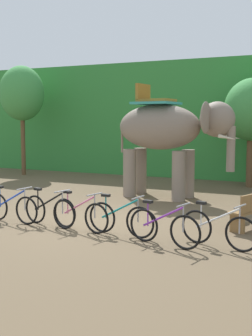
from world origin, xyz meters
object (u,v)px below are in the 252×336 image
tree_far_left (22,94)px  bike_blue (12,207)px  bike_black (49,210)px  bike_pink (80,214)px  tree_center (252,111)px  bike_teal (120,218)px  bike_purple (164,227)px  elephant (168,132)px  bike_white (218,229)px

tree_far_left → bike_blue: bearing=-53.5°
bike_black → bike_pink: 0.92m
tree_center → bike_blue: (-4.42, -8.68, -2.55)m
bike_teal → bike_purple: (1.16, -0.35, 0.00)m
tree_center → bike_black: (-3.34, -8.59, -2.55)m
tree_far_left → bike_pink: (7.95, -8.02, -3.41)m
bike_black → elephant: bearing=75.9°
bike_white → bike_blue: bearing=-179.7°
tree_center → bike_blue: size_ratio=2.44×
tree_center → bike_teal: bearing=-99.1°
elephant → bike_blue: 5.87m
bike_purple → bike_blue: bearing=175.7°
bike_teal → bike_purple: same height
bike_teal → elephant: bearing=98.0°
bike_purple → bike_white: (1.05, 0.34, 0.00)m
tree_center → bike_purple: size_ratio=2.48×
bike_black → tree_center: bearing=68.7°
bike_pink → bike_purple: (2.21, -0.34, 0.00)m
tree_far_left → bike_teal: tree_far_left is taller
elephant → bike_pink: elephant is taller
bike_black → bike_white: same height
bike_pink → bike_white: (3.25, 0.00, 0.00)m
bike_pink → bike_purple: 2.23m
bike_blue → bike_black: same height
tree_far_left → bike_white: size_ratio=3.03×
tree_center → elephant: tree_center is taller
tree_far_left → elephant: bearing=-19.7°
tree_center → bike_teal: 9.12m
bike_pink → bike_white: bearing=0.0°
bike_pink → bike_blue: bearing=-179.3°
bike_black → bike_white: size_ratio=1.01×
elephant → bike_teal: 5.40m
bike_blue → bike_black: size_ratio=1.01×
bike_teal → tree_far_left: bearing=138.3°
bike_black → bike_white: 4.17m
bike_blue → bike_white: same height
bike_teal → bike_purple: 1.21m
elephant → bike_pink: size_ratio=2.49×
tree_far_left → bike_teal: (8.99, -8.01, -3.41)m
tree_far_left → bike_black: bearing=-48.5°
bike_white → bike_black: bearing=179.1°
tree_far_left → bike_blue: size_ratio=2.98×
tree_center → bike_white: size_ratio=2.49×
elephant → tree_far_left: bearing=160.3°
bike_black → bike_pink: same height
bike_white → elephant: bearing=120.0°
bike_blue → bike_pink: size_ratio=1.01×
tree_far_left → bike_pink: size_ratio=3.02×
tree_center → bike_white: tree_center is taller
elephant → bike_blue: bearing=-114.7°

